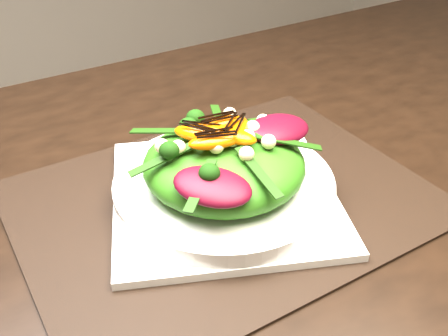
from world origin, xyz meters
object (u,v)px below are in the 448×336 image
placemat (224,199)px  salad_bowl (224,185)px  orange_segment (223,131)px  dining_table (353,147)px  lettuce_mound (224,164)px  plate_base (224,195)px

placemat → salad_bowl: bearing=180.0°
orange_segment → salad_bowl: bearing=-112.5°
dining_table → lettuce_mound: dining_table is taller
dining_table → placemat: dining_table is taller
placemat → lettuce_mound: bearing=0.0°
plate_base → salad_bowl: bearing=180.0°
placemat → salad_bowl: salad_bowl is taller
dining_table → plate_base: bearing=-172.8°
placemat → salad_bowl: 0.02m
plate_base → placemat: bearing=0.0°
dining_table → plate_base: dining_table is taller
lettuce_mound → orange_segment: orange_segment is taller
salad_bowl → lettuce_mound: bearing=0.0°
dining_table → salad_bowl: bearing=-172.8°
salad_bowl → lettuce_mound: (0.00, 0.00, 0.03)m
placemat → orange_segment: bearing=67.5°
lettuce_mound → orange_segment: size_ratio=3.08×
placemat → orange_segment: orange_segment is taller
lettuce_mound → placemat: bearing=0.0°
dining_table → plate_base: 0.25m
plate_base → lettuce_mound: size_ratio=1.39×
salad_bowl → dining_table: bearing=7.2°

